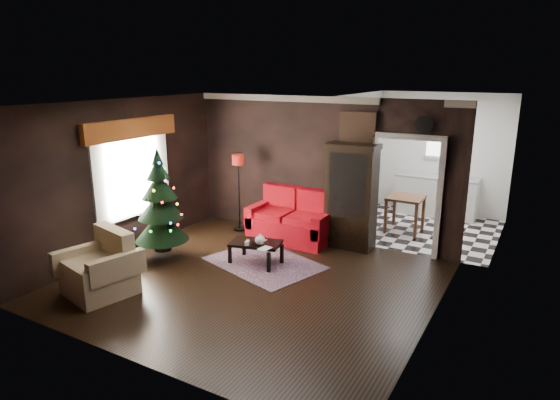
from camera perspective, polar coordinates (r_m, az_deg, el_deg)
The scene contains 26 objects.
floor at distance 7.80m, azimuth -3.32°, elevation -9.70°, with size 5.50×5.50×0.00m, color black.
ceiling at distance 7.09m, azimuth -3.67°, elevation 11.28°, with size 5.50×5.50×0.00m, color white.
wall_back at distance 9.46m, azimuth 4.81°, elevation 3.67°, with size 5.50×5.50×0.00m, color black.
wall_front at distance 5.50m, azimuth -17.88°, elevation -5.54°, with size 5.50×5.50×0.00m, color black.
wall_left at distance 9.08m, azimuth -18.20°, elevation 2.48°, with size 5.50×5.50×0.00m, color black.
wall_right at distance 6.31m, azimuth 17.97°, elevation -2.89°, with size 5.50×5.50×0.00m, color black.
doorway at distance 8.98m, azimuth 14.64°, elevation 0.30°, with size 1.10×0.10×2.10m, color silver, non-canonical shape.
left_window at distance 9.18m, azimuth -17.14°, elevation 3.00°, with size 0.05×1.60×1.40m, color white.
valance at distance 8.99m, azimuth -17.20°, elevation 8.07°, with size 0.12×2.10×0.35m, color brown.
kitchen_floor at distance 10.67m, azimuth 16.41°, elevation -3.35°, with size 3.00×3.00×0.00m, color white.
kitchen_window at distance 11.68m, azimuth 18.73°, elevation 6.61°, with size 0.70×0.06×0.70m, color white.
rug at distance 8.50m, azimuth -1.86°, elevation -7.47°, with size 1.89×1.38×0.01m, color #3D2833.
loveseat at distance 9.46m, azimuth 1.34°, elevation -1.90°, with size 1.70×0.90×1.00m, color #9E0720, non-canonical shape.
curio_cabinet at distance 9.07m, azimuth 8.43°, elevation 0.13°, with size 0.90×0.45×1.90m, color black, non-canonical shape.
floor_lamp at distance 9.94m, azimuth -4.90°, elevation 0.86°, with size 0.27×0.27×1.60m, color black, non-canonical shape.
christmas_tree at distance 8.65m, azimuth -14.03°, elevation -0.22°, with size 0.94×0.94×1.79m, color black, non-canonical shape.
armchair at distance 7.74m, azimuth -20.72°, elevation -7.22°, with size 0.93×0.93×0.95m, color #BEAC94, non-canonical shape.
coffee_table at distance 8.43m, azimuth -2.88°, elevation -6.23°, with size 0.86×0.52×0.39m, color black, non-canonical shape.
teapot at distance 8.20m, azimuth -2.39°, elevation -4.73°, with size 0.19×0.19×0.18m, color silver, non-canonical shape.
cup_a at distance 8.32m, azimuth -3.83°, elevation -4.93°, with size 0.06×0.06×0.05m, color white.
cup_b at distance 8.21m, azimuth -3.95°, elevation -5.15°, with size 0.08×0.08×0.07m, color silver.
book at distance 8.04m, azimuth -2.27°, elevation -4.97°, with size 0.16×0.02×0.22m, color tan.
wall_clock at distance 8.64m, azimuth 16.75°, elevation 8.57°, with size 0.32×0.32×0.06m, color silver.
painting at distance 9.00m, azimuth 9.18°, elevation 8.42°, with size 0.62×0.05×0.52m, color #A97450.
kitchen_counter at distance 11.68m, azimuth 17.97°, elevation 0.40°, with size 1.80×0.60×0.90m, color silver.
kitchen_table at distance 10.35m, azimuth 14.56°, elevation -1.62°, with size 0.70×0.70×0.75m, color brown, non-canonical shape.
Camera 1 is at (3.88, -5.92, 3.28)m, focal length 30.86 mm.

